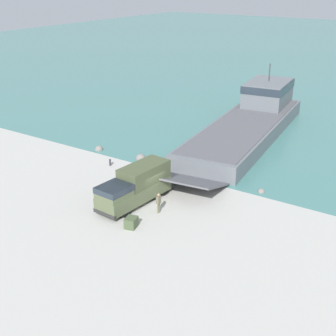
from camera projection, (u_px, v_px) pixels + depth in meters
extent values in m
plane|color=#B7B5AD|center=(151.00, 199.00, 42.10)|extent=(240.00, 240.00, 0.00)
cube|color=slate|center=(245.00, 131.00, 57.39)|extent=(10.85, 28.81, 1.88)
cube|color=#56565B|center=(245.00, 123.00, 57.01)|extent=(10.12, 27.62, 0.08)
cube|color=slate|center=(268.00, 93.00, 64.32)|extent=(6.14, 8.45, 3.30)
cube|color=#28333D|center=(268.00, 86.00, 63.93)|extent=(6.29, 8.55, 0.99)
cylinder|color=#3F3F42|center=(269.00, 72.00, 63.21)|extent=(0.16, 0.16, 2.40)
cube|color=#56565B|center=(188.00, 180.00, 43.50)|extent=(6.96, 6.34, 1.94)
cube|color=#566042|center=(135.00, 193.00, 41.00)|extent=(2.90, 7.77, 1.22)
cube|color=#566042|center=(114.00, 192.00, 38.74)|extent=(2.40, 2.74, 1.00)
cube|color=#28333D|center=(114.00, 189.00, 38.65)|extent=(2.48, 2.77, 0.50)
cube|color=#495236|center=(144.00, 173.00, 41.39)|extent=(2.61, 4.98, 1.66)
cube|color=#2D2D2D|center=(105.00, 214.00, 38.46)|extent=(2.43, 0.41, 0.32)
cylinder|color=black|center=(125.00, 210.00, 38.90)|extent=(0.49, 1.17, 1.15)
cylinder|color=black|center=(108.00, 204.00, 39.98)|extent=(0.49, 1.17, 1.15)
cylinder|color=black|center=(156.00, 193.00, 41.94)|extent=(0.49, 1.17, 1.15)
cylinder|color=black|center=(140.00, 188.00, 43.02)|extent=(0.49, 1.17, 1.15)
cylinder|color=black|center=(164.00, 189.00, 42.74)|extent=(0.49, 1.17, 1.15)
cylinder|color=black|center=(148.00, 184.00, 43.82)|extent=(0.49, 1.17, 1.15)
cylinder|color=#6B664C|center=(158.00, 209.00, 39.49)|extent=(0.14, 0.14, 0.87)
cylinder|color=#6B664C|center=(159.00, 208.00, 39.63)|extent=(0.14, 0.14, 0.87)
cube|color=#6B664C|center=(159.00, 200.00, 39.25)|extent=(0.25, 0.45, 0.69)
sphere|color=tan|center=(159.00, 195.00, 39.07)|extent=(0.24, 0.24, 0.24)
cylinder|color=#333338|center=(110.00, 163.00, 49.34)|extent=(0.21, 0.21, 0.57)
sphere|color=#333338|center=(110.00, 160.00, 49.21)|extent=(0.24, 0.24, 0.24)
cube|color=#475638|center=(131.00, 223.00, 37.29)|extent=(1.09, 1.21, 0.86)
sphere|color=gray|center=(261.00, 192.00, 43.48)|extent=(0.67, 0.67, 0.67)
sphere|color=gray|center=(99.00, 150.00, 53.85)|extent=(0.97, 0.97, 0.97)
sphere|color=gray|center=(141.00, 159.00, 51.18)|extent=(1.16, 1.16, 1.16)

